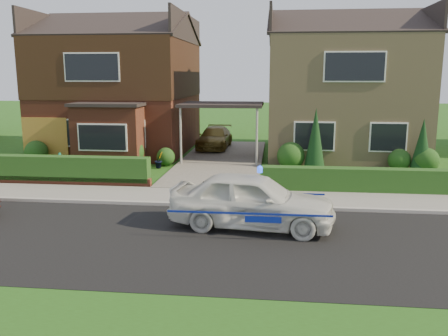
# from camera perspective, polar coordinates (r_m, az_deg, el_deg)

# --- Properties ---
(ground) EXTENTS (120.00, 120.00, 0.00)m
(ground) POSITION_cam_1_polar(r_m,az_deg,el_deg) (12.08, -6.27, -8.60)
(ground) COLOR #214712
(ground) RESTS_ON ground
(road) EXTENTS (60.00, 6.00, 0.02)m
(road) POSITION_cam_1_polar(r_m,az_deg,el_deg) (12.08, -6.27, -8.60)
(road) COLOR black
(road) RESTS_ON ground
(kerb) EXTENTS (60.00, 0.16, 0.12)m
(kerb) POSITION_cam_1_polar(r_m,az_deg,el_deg) (14.92, -3.74, -4.46)
(kerb) COLOR #9E9993
(kerb) RESTS_ON ground
(sidewalk) EXTENTS (60.00, 2.00, 0.10)m
(sidewalk) POSITION_cam_1_polar(r_m,az_deg,el_deg) (15.92, -3.08, -3.48)
(sidewalk) COLOR slate
(sidewalk) RESTS_ON ground
(driveway) EXTENTS (3.80, 12.00, 0.12)m
(driveway) POSITION_cam_1_polar(r_m,az_deg,el_deg) (22.59, -0.24, 0.95)
(driveway) COLOR #666059
(driveway) RESTS_ON ground
(house_left) EXTENTS (7.50, 9.53, 7.25)m
(house_left) POSITION_cam_1_polar(r_m,az_deg,el_deg) (26.34, -12.31, 10.37)
(house_left) COLOR brown
(house_left) RESTS_ON ground
(house_right) EXTENTS (7.50, 8.06, 7.25)m
(house_right) POSITION_cam_1_polar(r_m,az_deg,el_deg) (25.30, 13.93, 9.94)
(house_right) COLOR tan
(house_right) RESTS_ON ground
(carport_link) EXTENTS (3.80, 3.00, 2.77)m
(carport_link) POSITION_cam_1_polar(r_m,az_deg,el_deg) (22.23, -0.26, 7.53)
(carport_link) COLOR black
(carport_link) RESTS_ON ground
(garage_door) EXTENTS (2.20, 0.10, 2.10)m
(garage_door) POSITION_cam_1_polar(r_m,az_deg,el_deg) (23.84, -20.68, 3.18)
(garage_door) COLOR brown
(garage_door) RESTS_ON ground
(dwarf_wall) EXTENTS (7.70, 0.25, 0.36)m
(dwarf_wall) POSITION_cam_1_polar(r_m,az_deg,el_deg) (18.80, -20.20, -1.47)
(dwarf_wall) COLOR brown
(dwarf_wall) RESTS_ON ground
(hedge_left) EXTENTS (7.50, 0.55, 0.90)m
(hedge_left) POSITION_cam_1_polar(r_m,az_deg,el_deg) (18.97, -19.96, -1.91)
(hedge_left) COLOR #123915
(hedge_left) RESTS_ON ground
(hedge_right) EXTENTS (7.50, 0.55, 0.80)m
(hedge_right) POSITION_cam_1_polar(r_m,az_deg,el_deg) (17.25, 17.04, -2.98)
(hedge_right) COLOR #123915
(hedge_right) RESTS_ON ground
(shrub_left_far) EXTENTS (1.08, 1.08, 1.08)m
(shrub_left_far) POSITION_cam_1_polar(r_m,az_deg,el_deg) (23.63, -21.64, 1.79)
(shrub_left_far) COLOR #123915
(shrub_left_far) RESTS_ON ground
(shrub_left_mid) EXTENTS (1.32, 1.32, 1.32)m
(shrub_left_mid) POSITION_cam_1_polar(r_m,az_deg,el_deg) (21.68, -11.33, 1.91)
(shrub_left_mid) COLOR #123915
(shrub_left_mid) RESTS_ON ground
(shrub_left_near) EXTENTS (0.84, 0.84, 0.84)m
(shrub_left_near) POSITION_cam_1_polar(r_m,az_deg,el_deg) (21.58, -7.01, 1.36)
(shrub_left_near) COLOR #123915
(shrub_left_near) RESTS_ON ground
(shrub_right_near) EXTENTS (1.20, 1.20, 1.20)m
(shrub_right_near) POSITION_cam_1_polar(r_m,az_deg,el_deg) (20.79, 8.05, 1.46)
(shrub_right_near) COLOR #123915
(shrub_right_near) RESTS_ON ground
(shrub_right_mid) EXTENTS (0.96, 0.96, 0.96)m
(shrub_right_mid) POSITION_cam_1_polar(r_m,az_deg,el_deg) (21.55, 20.34, 0.88)
(shrub_right_mid) COLOR #123915
(shrub_right_mid) RESTS_ON ground
(shrub_right_far) EXTENTS (1.08, 1.08, 1.08)m
(shrub_right_far) POSITION_cam_1_polar(r_m,az_deg,el_deg) (21.53, 23.13, 0.83)
(shrub_right_far) COLOR #123915
(shrub_right_far) RESTS_ON ground
(conifer_a) EXTENTS (0.90, 0.90, 2.60)m
(conifer_a) POSITION_cam_1_polar(r_m,az_deg,el_deg) (20.55, 10.91, 3.22)
(conifer_a) COLOR black
(conifer_a) RESTS_ON ground
(conifer_b) EXTENTS (0.90, 0.90, 2.20)m
(conifer_b) POSITION_cam_1_polar(r_m,az_deg,el_deg) (21.38, 22.73, 2.32)
(conifer_b) COLOR black
(conifer_b) RESTS_ON ground
(police_car) EXTENTS (4.05, 4.59, 1.67)m
(police_car) POSITION_cam_1_polar(r_m,az_deg,el_deg) (12.75, 3.40, -3.96)
(police_car) COLOR silver
(police_car) RESTS_ON ground
(driveway_car) EXTENTS (1.72, 3.96, 1.13)m
(driveway_car) POSITION_cam_1_polar(r_m,az_deg,el_deg) (25.90, -1.12, 3.67)
(driveway_car) COLOR brown
(driveway_car) RESTS_ON driveway
(potted_plant_a) EXTENTS (0.54, 0.47, 0.86)m
(potted_plant_a) POSITION_cam_1_polar(r_m,az_deg,el_deg) (20.91, -19.11, 0.52)
(potted_plant_a) COLOR gray
(potted_plant_a) RESTS_ON ground
(potted_plant_b) EXTENTS (0.51, 0.48, 0.72)m
(potted_plant_b) POSITION_cam_1_polar(r_m,az_deg,el_deg) (21.06, -7.82, 0.92)
(potted_plant_b) COLOR gray
(potted_plant_b) RESTS_ON ground
(potted_plant_c) EXTENTS (0.45, 0.45, 0.76)m
(potted_plant_c) POSITION_cam_1_polar(r_m,az_deg,el_deg) (18.98, -16.70, -0.52)
(potted_plant_c) COLOR gray
(potted_plant_c) RESTS_ON ground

